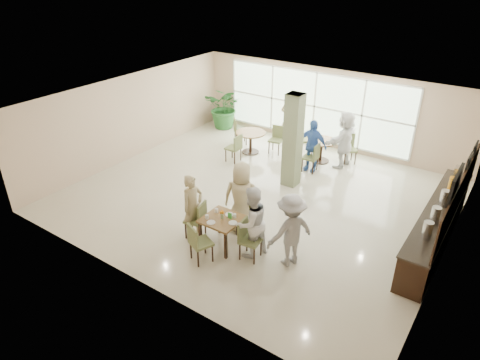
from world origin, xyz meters
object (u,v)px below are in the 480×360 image
Objects in this scene: main_table at (222,222)px; teen_left at (193,207)px; round_table_right at (321,146)px; teen_right at (251,222)px; round_table_left at (251,137)px; teen_standing at (291,230)px; adult_a at (312,145)px; adult_b at (345,140)px; teen_far at (242,198)px; adult_standing at (290,119)px; potted_plant at (225,108)px; buffet_counter at (438,223)px.

main_table is 0.53× the size of teen_left.
round_table_right is 5.64m from teen_right.
round_table_right is at bearing 17.45° from round_table_left.
main_table is at bearing -62.74° from teen_right.
round_table_left is 5.80m from teen_right.
teen_standing is 4.86m from adult_a.
teen_right reaches higher than round_table_right.
teen_standing is (4.07, -4.61, 0.31)m from round_table_left.
adult_b is (3.07, 0.80, 0.37)m from round_table_left.
teen_far is 1.09× the size of adult_a.
teen_standing is 6.89m from adult_standing.
teen_right is (5.36, -6.29, 0.03)m from potted_plant.
adult_standing is at bearing 156.05° from round_table_right.
round_table_left is 5.26m from teen_left.
potted_plant is 2.92m from adult_standing.
potted_plant is (-2.16, 1.46, 0.28)m from round_table_left.
adult_b is (1.45, 5.79, 0.11)m from teen_left.
adult_a reaches higher than potted_plant.
teen_far is 4.06m from adult_a.
adult_standing is at bearing -139.15° from teen_right.
adult_b is at bearing 148.07° from adult_standing.
potted_plant is at bearing 158.62° from buffet_counter.
round_table_right is at bearing 91.26° from main_table.
teen_right is at bearing -80.93° from adult_a.
round_table_left is 0.59× the size of teen_standing.
buffet_counter is at bearing -16.58° from round_table_left.
teen_far is 4.96m from adult_b.
main_table is 0.78m from teen_right.
teen_standing is at bearing -48.54° from round_table_left.
teen_right is 1.02× the size of adult_a.
adult_b reaches higher than teen_far.
potted_plant is 8.26m from teen_right.
buffet_counter reaches higher than adult_b.
teen_right is (0.87, -5.56, 0.32)m from round_table_right.
round_table_left is at bearing 163.42° from buffet_counter.
adult_a is (0.72, 4.93, 0.03)m from teen_left.
teen_far is 1.06× the size of teen_standing.
potted_plant is at bearing -17.28° from adult_standing.
teen_right is at bearing 7.73° from main_table.
teen_far is (0.12, -4.85, 0.37)m from round_table_right.
potted_plant is at bearing 145.90° from round_table_left.
adult_standing reaches higher than round_table_left.
buffet_counter is 2.72× the size of teen_right.
teen_standing is 0.89× the size of adult_standing.
round_table_left is at bearing 45.61° from adult_standing.
round_table_right is at bearing 147.68° from buffet_counter.
adult_standing is at bearing -94.99° from teen_far.
round_table_right is at bearing -110.56° from teen_far.
buffet_counter reaches higher than potted_plant.
round_table_left is 0.55× the size of adult_b.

